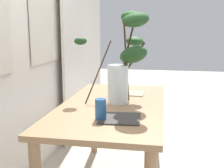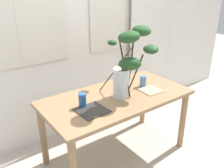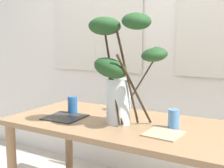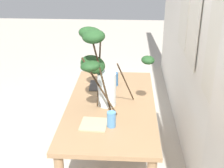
{
  "view_description": "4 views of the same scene",
  "coord_description": "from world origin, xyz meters",
  "px_view_note": "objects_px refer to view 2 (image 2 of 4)",
  "views": [
    {
      "loc": [
        -2.1,
        -0.37,
        1.29
      ],
      "look_at": [
        0.05,
        0.02,
        0.87
      ],
      "focal_mm": 45.94,
      "sensor_mm": 36.0,
      "label": 1
    },
    {
      "loc": [
        -1.37,
        -1.77,
        1.81
      ],
      "look_at": [
        -0.05,
        0.01,
        0.86
      ],
      "focal_mm": 39.38,
      "sensor_mm": 36.0,
      "label": 2
    },
    {
      "loc": [
        0.93,
        -1.67,
        1.27
      ],
      "look_at": [
        -0.04,
        -0.01,
        0.98
      ],
      "focal_mm": 46.57,
      "sensor_mm": 36.0,
      "label": 3
    },
    {
      "loc": [
        2.36,
        0.15,
        1.96
      ],
      "look_at": [
        -0.04,
        0.0,
        0.89
      ],
      "focal_mm": 48.18,
      "sensor_mm": 36.0,
      "label": 4
    }
  ],
  "objects_px": {
    "drinking_glass_blue_right": "(143,81)",
    "vase_with_branches": "(129,63)",
    "plate_square_left": "(92,111)",
    "drinking_glass_blue_left": "(82,100)",
    "dining_table": "(117,105)",
    "plate_square_right": "(151,90)"
  },
  "relations": [
    {
      "from": "drinking_glass_blue_right",
      "to": "vase_with_branches",
      "type": "bearing_deg",
      "value": -159.85
    },
    {
      "from": "plate_square_left",
      "to": "plate_square_right",
      "type": "distance_m",
      "value": 0.73
    },
    {
      "from": "dining_table",
      "to": "plate_square_right",
      "type": "distance_m",
      "value": 0.4
    },
    {
      "from": "vase_with_branches",
      "to": "drinking_glass_blue_left",
      "type": "xyz_separation_m",
      "value": [
        -0.46,
        0.1,
        -0.29
      ]
    },
    {
      "from": "dining_table",
      "to": "plate_square_left",
      "type": "relative_size",
      "value": 5.91
    },
    {
      "from": "plate_square_left",
      "to": "plate_square_right",
      "type": "relative_size",
      "value": 1.25
    },
    {
      "from": "drinking_glass_blue_left",
      "to": "vase_with_branches",
      "type": "bearing_deg",
      "value": -12.05
    },
    {
      "from": "vase_with_branches",
      "to": "plate_square_right",
      "type": "distance_m",
      "value": 0.47
    },
    {
      "from": "drinking_glass_blue_left",
      "to": "drinking_glass_blue_right",
      "type": "bearing_deg",
      "value": 1.29
    },
    {
      "from": "vase_with_branches",
      "to": "plate_square_left",
      "type": "distance_m",
      "value": 0.56
    },
    {
      "from": "vase_with_branches",
      "to": "plate_square_right",
      "type": "height_order",
      "value": "vase_with_branches"
    },
    {
      "from": "dining_table",
      "to": "plate_square_right",
      "type": "bearing_deg",
      "value": -17.03
    },
    {
      "from": "drinking_glass_blue_right",
      "to": "plate_square_right",
      "type": "height_order",
      "value": "drinking_glass_blue_right"
    },
    {
      "from": "vase_with_branches",
      "to": "plate_square_right",
      "type": "bearing_deg",
      "value": -4.3
    },
    {
      "from": "plate_square_left",
      "to": "drinking_glass_blue_left",
      "type": "bearing_deg",
      "value": 101.45
    },
    {
      "from": "vase_with_branches",
      "to": "plate_square_left",
      "type": "xyz_separation_m",
      "value": [
        -0.43,
        -0.02,
        -0.36
      ]
    },
    {
      "from": "vase_with_branches",
      "to": "plate_square_right",
      "type": "xyz_separation_m",
      "value": [
        0.3,
        -0.02,
        -0.36
      ]
    },
    {
      "from": "plate_square_left",
      "to": "drinking_glass_blue_right",
      "type": "bearing_deg",
      "value": 10.36
    },
    {
      "from": "dining_table",
      "to": "drinking_glass_blue_right",
      "type": "xyz_separation_m",
      "value": [
        0.38,
        0.03,
        0.16
      ]
    },
    {
      "from": "vase_with_branches",
      "to": "drinking_glass_blue_left",
      "type": "bearing_deg",
      "value": 167.95
    },
    {
      "from": "drinking_glass_blue_left",
      "to": "plate_square_right",
      "type": "bearing_deg",
      "value": -9.02
    },
    {
      "from": "vase_with_branches",
      "to": "drinking_glass_blue_right",
      "type": "bearing_deg",
      "value": 20.15
    }
  ]
}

